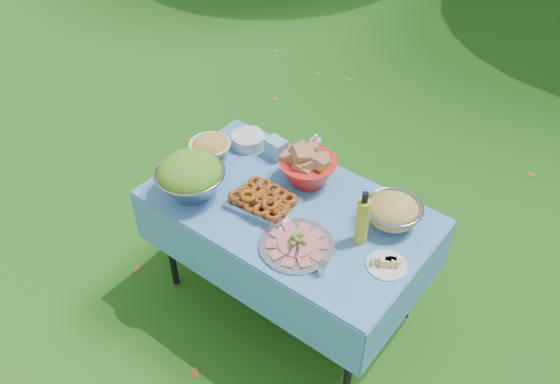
# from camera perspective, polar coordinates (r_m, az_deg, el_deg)

# --- Properties ---
(ground) EXTENTS (80.00, 80.00, 0.00)m
(ground) POSITION_cam_1_polar(r_m,az_deg,el_deg) (3.62, 0.73, -10.21)
(ground) COLOR #0D380A
(ground) RESTS_ON ground
(picnic_table) EXTENTS (1.46, 0.86, 0.76)m
(picnic_table) POSITION_cam_1_polar(r_m,az_deg,el_deg) (3.33, 0.79, -6.14)
(picnic_table) COLOR #84D2FF
(picnic_table) RESTS_ON ground
(salad_bowl) EXTENTS (0.46, 0.46, 0.24)m
(salad_bowl) POSITION_cam_1_polar(r_m,az_deg,el_deg) (3.09, -8.65, 1.51)
(salad_bowl) COLOR #92949B
(salad_bowl) RESTS_ON picnic_table
(pasta_bowl_white) EXTENTS (0.30, 0.30, 0.13)m
(pasta_bowl_white) POSITION_cam_1_polar(r_m,az_deg,el_deg) (3.36, -6.76, 4.35)
(pasta_bowl_white) COLOR silver
(pasta_bowl_white) RESTS_ON picnic_table
(plate_stack) EXTENTS (0.23, 0.23, 0.07)m
(plate_stack) POSITION_cam_1_polar(r_m,az_deg,el_deg) (3.44, -3.08, 5.02)
(plate_stack) COLOR silver
(plate_stack) RESTS_ON picnic_table
(wipes_box) EXTENTS (0.13, 0.10, 0.11)m
(wipes_box) POSITION_cam_1_polar(r_m,az_deg,el_deg) (3.35, -0.38, 4.26)
(wipes_box) COLOR #7DABC8
(wipes_box) RESTS_ON picnic_table
(sanitizer_bottle) EXTENTS (0.07, 0.07, 0.18)m
(sanitizer_bottle) POSITION_cam_1_polar(r_m,az_deg,el_deg) (3.30, 3.42, 4.24)
(sanitizer_bottle) COLOR pink
(sanitizer_bottle) RESTS_ON picnic_table
(bread_bowl) EXTENTS (0.36, 0.36, 0.21)m
(bread_bowl) POSITION_cam_1_polar(r_m,az_deg,el_deg) (3.15, 2.67, 2.57)
(bread_bowl) COLOR red
(bread_bowl) RESTS_ON picnic_table
(pasta_bowl_steel) EXTENTS (0.36, 0.36, 0.15)m
(pasta_bowl_steel) POSITION_cam_1_polar(r_m,az_deg,el_deg) (2.97, 10.83, -1.82)
(pasta_bowl_steel) COLOR #92949B
(pasta_bowl_steel) RESTS_ON picnic_table
(fried_tray) EXTENTS (0.35, 0.27, 0.08)m
(fried_tray) POSITION_cam_1_polar(r_m,az_deg,el_deg) (3.03, -1.61, -0.81)
(fried_tray) COLOR silver
(fried_tray) RESTS_ON picnic_table
(charcuterie_platter) EXTENTS (0.39, 0.39, 0.08)m
(charcuterie_platter) POSITION_cam_1_polar(r_m,az_deg,el_deg) (2.82, 1.62, -4.69)
(charcuterie_platter) COLOR #AFB1B7
(charcuterie_platter) RESTS_ON picnic_table
(oil_bottle) EXTENTS (0.08, 0.08, 0.31)m
(oil_bottle) POSITION_cam_1_polar(r_m,az_deg,el_deg) (2.80, 7.95, -2.45)
(oil_bottle) COLOR gold
(oil_bottle) RESTS_ON picnic_table
(cheese_plate) EXTENTS (0.24, 0.24, 0.05)m
(cheese_plate) POSITION_cam_1_polar(r_m,az_deg,el_deg) (2.80, 10.27, -6.65)
(cheese_plate) COLOR silver
(cheese_plate) RESTS_ON picnic_table
(shaker) EXTENTS (0.06, 0.06, 0.07)m
(shaker) POSITION_cam_1_polar(r_m,az_deg,el_deg) (2.72, 4.13, -7.32)
(shaker) COLOR white
(shaker) RESTS_ON picnic_table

